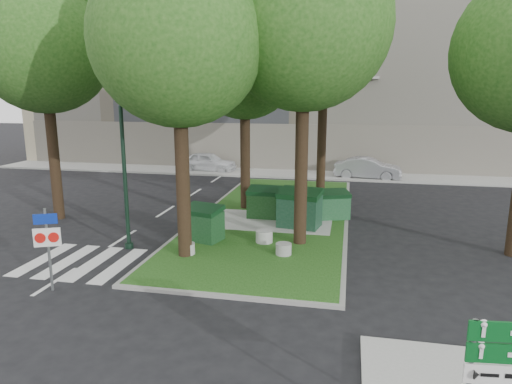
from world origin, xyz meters
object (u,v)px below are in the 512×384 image
(tree_median_near_left, at_px, (181,21))
(car_silver, at_px, (368,168))
(street_lamp, at_px, (123,151))
(dumpster_b, at_px, (265,203))
(dumpster_a, at_px, (203,223))
(bollard_left, at_px, (187,249))
(tree_street_left, at_px, (45,31))
(tree_median_near_right, at_px, (308,5))
(traffic_sign_pole, at_px, (48,239))
(dumpster_c, at_px, (300,209))
(bollard_right, at_px, (284,249))
(car_white, at_px, (208,162))
(tree_median_far, at_px, (327,27))
(tree_median_mid, at_px, (247,52))
(bollard_mid, at_px, (264,236))
(dumpster_d, at_px, (333,205))
(directional_sign, at_px, (510,378))
(litter_bin, at_px, (309,202))

(tree_median_near_left, relative_size, car_silver, 2.59)
(street_lamp, bearing_deg, dumpster_b, 48.87)
(dumpster_a, height_order, dumpster_b, dumpster_b)
(bollard_left, bearing_deg, tree_street_left, 153.53)
(tree_median_near_right, height_order, street_lamp, tree_median_near_right)
(tree_median_near_left, relative_size, traffic_sign_pole, 4.57)
(tree_median_near_right, bearing_deg, street_lamp, -165.70)
(dumpster_c, bearing_deg, tree_street_left, -167.53)
(dumpster_a, distance_m, bollard_right, 3.23)
(bollard_left, xyz_separation_m, street_lamp, (-2.30, 0.46, 3.07))
(tree_median_near_right, bearing_deg, car_white, 119.48)
(tree_median_far, bearing_deg, dumpster_c, -95.39)
(tree_median_mid, xyz_separation_m, bollard_mid, (1.68, -4.76, -6.65))
(bollard_right, bearing_deg, dumpster_d, 73.98)
(tree_median_near_left, xyz_separation_m, tree_median_far, (3.70, 9.50, 1.00))
(car_silver, bearing_deg, dumpster_d, 177.27)
(tree_street_left, distance_m, dumpster_d, 13.51)
(dumpster_c, bearing_deg, traffic_sign_pole, -120.08)
(bollard_right, distance_m, bollard_mid, 1.39)
(tree_median_far, relative_size, directional_sign, 5.05)
(dumpster_d, relative_size, bollard_right, 2.94)
(tree_median_near_left, height_order, tree_median_near_right, tree_median_near_right)
(tree_median_near_left, xyz_separation_m, dumpster_b, (1.57, 5.01, -6.57))
(bollard_right, bearing_deg, directional_sign, -63.29)
(dumpster_c, xyz_separation_m, car_silver, (2.97, 11.59, -0.18))
(tree_median_near_left, xyz_separation_m, car_white, (-4.47, 16.10, -6.65))
(dumpster_a, bearing_deg, car_silver, 82.07)
(tree_median_near_left, bearing_deg, bollard_mid, 38.67)
(dumpster_b, xyz_separation_m, street_lamp, (-3.93, -4.51, 2.63))
(dumpster_b, distance_m, bollard_left, 5.25)
(tree_median_near_right, bearing_deg, car_silver, 78.94)
(dumpster_d, relative_size, litter_bin, 2.28)
(traffic_sign_pole, bearing_deg, dumpster_a, 36.39)
(tree_median_near_right, relative_size, bollard_mid, 19.28)
(bollard_mid, xyz_separation_m, traffic_sign_pole, (-4.96, -4.86, 1.15))
(dumpster_b, height_order, traffic_sign_pole, traffic_sign_pole)
(dumpster_b, xyz_separation_m, traffic_sign_pole, (-4.35, -8.13, 0.74))
(dumpster_c, bearing_deg, tree_median_far, 94.79)
(dumpster_b, xyz_separation_m, dumpster_d, (2.84, 0.44, -0.05))
(dumpster_b, bearing_deg, tree_median_mid, 126.91)
(dumpster_c, distance_m, bollard_left, 5.07)
(dumpster_b, distance_m, bollard_right, 4.63)
(bollard_mid, relative_size, car_white, 0.15)
(bollard_mid, height_order, litter_bin, litter_bin)
(dumpster_c, bearing_deg, tree_median_mid, 146.06)
(litter_bin, xyz_separation_m, directional_sign, (3.89, -14.31, 1.24))
(tree_street_left, bearing_deg, dumpster_a, -15.38)
(tree_median_near_left, xyz_separation_m, directional_sign, (7.16, -7.56, -5.63))
(dumpster_a, relative_size, dumpster_d, 1.03)
(bollard_mid, relative_size, traffic_sign_pole, 0.26)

